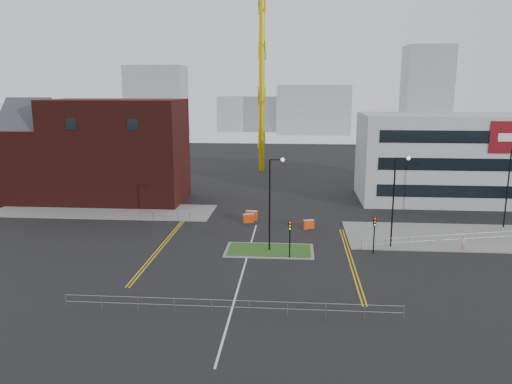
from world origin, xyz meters
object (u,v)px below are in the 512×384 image
(tower_crane, at_px, (295,31))
(pedestrian, at_px, (464,243))
(streetlamp_island, at_px, (272,197))
(traffic_light_island, at_px, (290,232))

(tower_crane, height_order, pedestrian, tower_crane)
(tower_crane, distance_m, streetlamp_island, 51.04)
(streetlamp_island, xyz_separation_m, pedestrian, (18.60, 1.36, -4.60))
(tower_crane, bearing_deg, pedestrian, -69.66)
(tower_crane, bearing_deg, traffic_light_island, -89.90)
(traffic_light_island, distance_m, pedestrian, 17.24)
(streetlamp_island, distance_m, traffic_light_island, 3.92)
(tower_crane, relative_size, pedestrian, 32.72)
(streetlamp_island, relative_size, traffic_light_island, 2.52)
(traffic_light_island, bearing_deg, pedestrian, 11.35)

